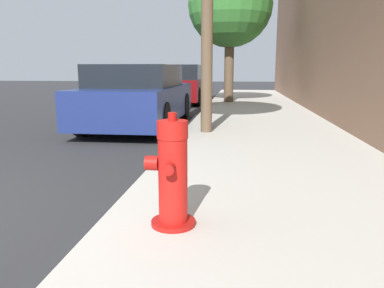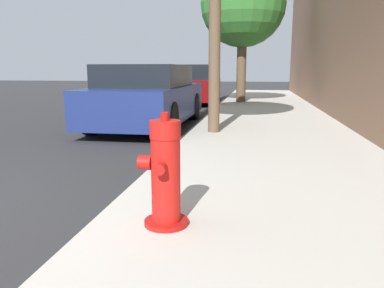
{
  "view_description": "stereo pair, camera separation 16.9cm",
  "coord_description": "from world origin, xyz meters",
  "views": [
    {
      "loc": [
        3.21,
        -2.28,
        1.25
      ],
      "look_at": [
        2.73,
        1.51,
        0.49
      ],
      "focal_mm": 35.0,
      "sensor_mm": 36.0,
      "label": 1
    },
    {
      "loc": [
        3.38,
        -2.26,
        1.25
      ],
      "look_at": [
        2.73,
        1.51,
        0.49
      ],
      "focal_mm": 35.0,
      "sensor_mm": 36.0,
      "label": 2
    }
  ],
  "objects": [
    {
      "name": "street_tree_far",
      "position": [
        2.82,
        11.53,
        3.5
      ],
      "size": [
        2.97,
        2.97,
        4.89
      ],
      "color": "brown",
      "rests_on": "sidewalk_slab"
    },
    {
      "name": "parked_car_mid",
      "position": [
        0.96,
        12.07,
        0.7
      ],
      "size": [
        1.76,
        4.06,
        1.44
      ],
      "color": "maroon",
      "rests_on": "ground_plane"
    },
    {
      "name": "fire_hydrant",
      "position": [
        2.74,
        0.31,
        0.5
      ],
      "size": [
        0.37,
        0.37,
        0.84
      ],
      "color": "#A91511",
      "rests_on": "sidewalk_slab"
    },
    {
      "name": "sidewalk_slab",
      "position": [
        3.69,
        0.0,
        0.06
      ],
      "size": [
        3.06,
        40.0,
        0.12
      ],
      "color": "beige",
      "rests_on": "ground_plane"
    },
    {
      "name": "parked_car_near",
      "position": [
        1.0,
        5.85,
        0.67
      ],
      "size": [
        1.79,
        4.35,
        1.36
      ],
      "color": "navy",
      "rests_on": "ground_plane"
    }
  ]
}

